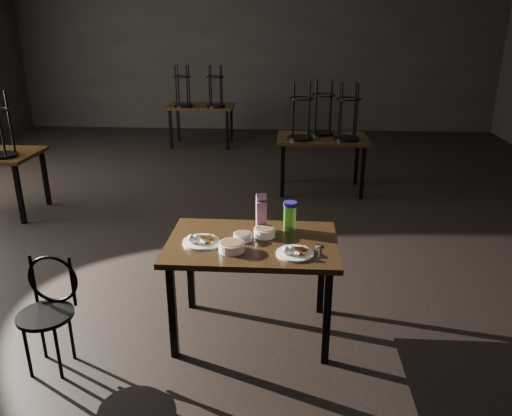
# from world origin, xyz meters

# --- Properties ---
(room) EXTENTS (12.00, 12.04, 3.22)m
(room) POSITION_xyz_m (-0.06, 0.01, 2.33)
(room) COLOR black
(room) RESTS_ON ground
(main_table) EXTENTS (1.20, 0.80, 0.75)m
(main_table) POSITION_xyz_m (0.49, -1.57, 0.67)
(main_table) COLOR black
(main_table) RESTS_ON ground
(plate_left) EXTENTS (0.26, 0.26, 0.09)m
(plate_left) POSITION_xyz_m (0.14, -1.63, 0.77)
(plate_left) COLOR white
(plate_left) RESTS_ON main_table
(plate_right) EXTENTS (0.25, 0.25, 0.08)m
(plate_right) POSITION_xyz_m (0.79, -1.77, 0.77)
(plate_right) COLOR white
(plate_right) RESTS_ON main_table
(bowl_near) EXTENTS (0.13, 0.13, 0.05)m
(bowl_near) POSITION_xyz_m (0.42, -1.56, 0.78)
(bowl_near) COLOR white
(bowl_near) RESTS_ON main_table
(bowl_far) EXTENTS (0.16, 0.16, 0.06)m
(bowl_far) POSITION_xyz_m (0.57, -1.48, 0.78)
(bowl_far) COLOR white
(bowl_far) RESTS_ON main_table
(bowl_big) EXTENTS (0.17, 0.17, 0.06)m
(bowl_big) POSITION_xyz_m (0.36, -1.74, 0.78)
(bowl_big) COLOR white
(bowl_big) RESTS_ON main_table
(juice_carton) EXTENTS (0.08, 0.08, 0.29)m
(juice_carton) POSITION_xyz_m (0.54, -1.39, 0.89)
(juice_carton) COLOR #991B7B
(juice_carton) RESTS_ON main_table
(water_bottle) EXTENTS (0.11, 0.11, 0.22)m
(water_bottle) POSITION_xyz_m (0.75, -1.36, 0.86)
(water_bottle) COLOR #6ACA3B
(water_bottle) RESTS_ON main_table
(spoon) EXTENTS (0.05, 0.21, 0.01)m
(spoon) POSITION_xyz_m (0.95, -1.65, 0.75)
(spoon) COLOR silver
(spoon) RESTS_ON main_table
(bentwood_chair) EXTENTS (0.36, 0.36, 0.76)m
(bentwood_chair) POSITION_xyz_m (-0.83, -2.01, 0.45)
(bentwood_chair) COLOR black
(bentwood_chair) RESTS_ON ground
(bg_table_right) EXTENTS (1.20, 0.80, 1.48)m
(bg_table_right) POSITION_xyz_m (1.18, 1.85, 0.78)
(bg_table_right) COLOR black
(bg_table_right) RESTS_ON ground
(bg_table_far) EXTENTS (1.20, 0.80, 1.48)m
(bg_table_far) POSITION_xyz_m (-0.90, 4.40, 0.75)
(bg_table_far) COLOR black
(bg_table_far) RESTS_ON ground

